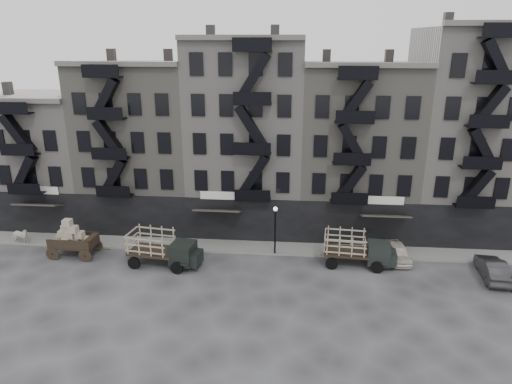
# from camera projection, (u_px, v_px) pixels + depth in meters

# --- Properties ---
(ground) EXTENTS (140.00, 140.00, 0.00)m
(ground) POSITION_uv_depth(u_px,v_px,m) (235.00, 268.00, 35.82)
(ground) COLOR #38383A
(ground) RESTS_ON ground
(sidewalk) EXTENTS (55.00, 2.50, 0.15)m
(sidewalk) POSITION_uv_depth(u_px,v_px,m) (241.00, 247.00, 39.34)
(sidewalk) COLOR slate
(sidewalk) RESTS_ON ground
(building_west) EXTENTS (10.00, 11.35, 13.20)m
(building_west) POSITION_uv_depth(u_px,v_px,m) (46.00, 157.00, 44.83)
(building_west) COLOR #9A948E
(building_west) RESTS_ON ground
(building_midwest) EXTENTS (10.00, 11.35, 16.20)m
(building_midwest) POSITION_uv_depth(u_px,v_px,m) (144.00, 144.00, 43.50)
(building_midwest) COLOR slate
(building_midwest) RESTS_ON ground
(building_center) EXTENTS (10.00, 11.35, 18.20)m
(building_center) POSITION_uv_depth(u_px,v_px,m) (248.00, 136.00, 42.34)
(building_center) COLOR #9A948E
(building_center) RESTS_ON ground
(building_mideast) EXTENTS (10.00, 11.35, 16.20)m
(building_mideast) POSITION_uv_depth(u_px,v_px,m) (356.00, 149.00, 41.82)
(building_mideast) COLOR slate
(building_mideast) RESTS_ON ground
(building_east) EXTENTS (10.00, 11.35, 19.20)m
(building_east) POSITION_uv_depth(u_px,v_px,m) (471.00, 135.00, 40.50)
(building_east) COLOR #9A948E
(building_east) RESTS_ON ground
(lamp_post) EXTENTS (0.36, 0.36, 4.28)m
(lamp_post) POSITION_uv_depth(u_px,v_px,m) (275.00, 224.00, 37.12)
(lamp_post) COLOR black
(lamp_post) RESTS_ON ground
(horse) EXTENTS (1.91, 1.02, 1.55)m
(horse) POSITION_uv_depth(u_px,v_px,m) (20.00, 236.00, 39.64)
(horse) COLOR silver
(horse) RESTS_ON ground
(wagon) EXTENTS (3.95, 2.21, 3.29)m
(wagon) POSITION_uv_depth(u_px,v_px,m) (71.00, 235.00, 37.32)
(wagon) COLOR black
(wagon) RESTS_ON ground
(stake_truck_west) EXTENTS (5.95, 3.01, 2.87)m
(stake_truck_west) POSITION_uv_depth(u_px,v_px,m) (163.00, 246.00, 35.80)
(stake_truck_west) COLOR black
(stake_truck_west) RESTS_ON ground
(stake_truck_east) EXTENTS (5.70, 2.72, 2.78)m
(stake_truck_east) POSITION_uv_depth(u_px,v_px,m) (358.00, 247.00, 35.82)
(stake_truck_east) COLOR black
(stake_truck_east) RESTS_ON ground
(car_east) EXTENTS (1.85, 4.03, 1.34)m
(car_east) POSITION_uv_depth(u_px,v_px,m) (398.00, 252.00, 36.97)
(car_east) COLOR beige
(car_east) RESTS_ON ground
(car_far) EXTENTS (2.02, 4.69, 1.50)m
(car_far) POSITION_uv_depth(u_px,v_px,m) (493.00, 269.00, 34.18)
(car_far) COLOR #29292B
(car_far) RESTS_ON ground
(pedestrian_mid) EXTENTS (1.11, 1.11, 1.81)m
(pedestrian_mid) POSITION_uv_depth(u_px,v_px,m) (185.00, 255.00, 36.04)
(pedestrian_mid) COLOR black
(pedestrian_mid) RESTS_ON ground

